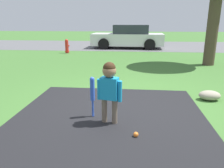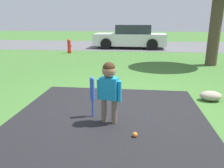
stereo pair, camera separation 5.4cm
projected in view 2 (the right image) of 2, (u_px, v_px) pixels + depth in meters
ground_plane at (128, 105)px, 4.16m from camera, size 60.00×60.00×0.00m
street_strip at (135, 45)px, 14.22m from camera, size 40.00×6.00×0.01m
child at (109, 84)px, 3.28m from camera, size 0.39×0.21×0.97m
baseball_bat at (92, 91)px, 3.55m from camera, size 0.07×0.07×0.69m
sports_ball at (135, 135)px, 3.01m from camera, size 0.07×0.07×0.07m
fire_hydrant at (69, 46)px, 10.82m from camera, size 0.23×0.21×0.69m
parked_car at (131, 37)px, 12.76m from camera, size 4.15×2.01×1.33m
edging_rock at (211, 96)px, 4.37m from camera, size 0.43×0.29×0.20m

